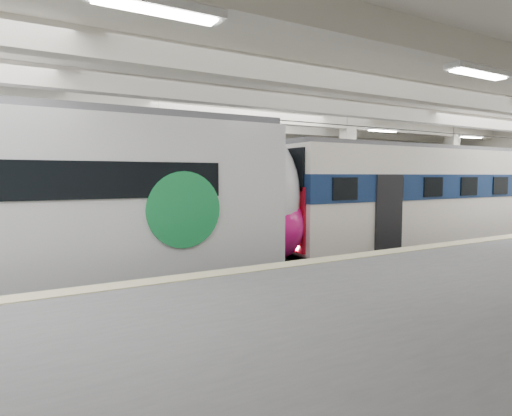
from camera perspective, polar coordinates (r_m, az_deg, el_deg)
station_hall at (r=11.83m, az=9.51°, el=5.27°), size 36.00×24.00×5.75m
modern_emu at (r=10.94m, az=-23.96°, el=-0.16°), size 14.28×2.95×4.58m
older_rer at (r=17.23m, az=20.79°, el=1.17°), size 12.41×2.74×4.14m
far_train at (r=16.39m, az=-27.03°, el=1.55°), size 14.54×3.22×4.60m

